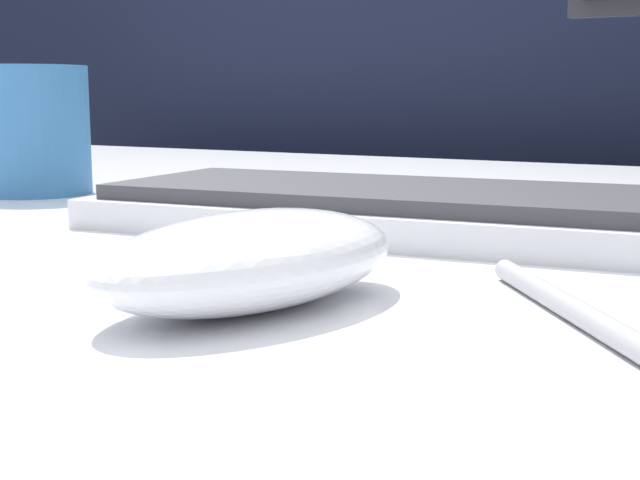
% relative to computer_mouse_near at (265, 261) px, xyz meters
% --- Properties ---
extents(computer_mouse_near, '(0.09, 0.14, 0.03)m').
position_rel_computer_mouse_near_xyz_m(computer_mouse_near, '(0.00, 0.00, 0.00)').
color(computer_mouse_near, white).
rests_on(computer_mouse_near, desk).
extents(keyboard, '(0.44, 0.18, 0.02)m').
position_rel_computer_mouse_near_xyz_m(keyboard, '(0.02, 0.18, -0.01)').
color(keyboard, silver).
rests_on(keyboard, desk).
extents(mug, '(0.08, 0.08, 0.09)m').
position_rel_computer_mouse_near_xyz_m(mug, '(-0.34, 0.21, 0.03)').
color(mug, teal).
rests_on(mug, desk).
extents(pen, '(0.10, 0.13, 0.01)m').
position_rel_computer_mouse_near_xyz_m(pen, '(0.10, 0.03, -0.01)').
color(pen, '#99999E').
rests_on(pen, desk).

